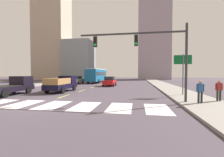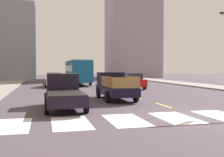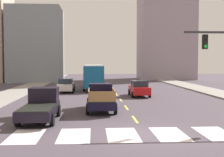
{
  "view_description": "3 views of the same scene",
  "coord_description": "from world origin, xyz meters",
  "px_view_note": "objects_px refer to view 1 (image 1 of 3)",
  "views": [
    {
      "loc": [
        7.15,
        -9.97,
        2.28
      ],
      "look_at": [
        2.85,
        16.04,
        1.39
      ],
      "focal_mm": 24.31,
      "sensor_mm": 36.0,
      "label": 1
    },
    {
      "loc": [
        -7.11,
        -11.48,
        2.33
      ],
      "look_at": [
        -2.15,
        8.44,
        1.5
      ],
      "focal_mm": 43.79,
      "sensor_mm": 36.0,
      "label": 2
    },
    {
      "loc": [
        -2.67,
        -14.74,
        3.65
      ],
      "look_at": [
        -0.74,
        15.68,
        2.01
      ],
      "focal_mm": 47.53,
      "sensor_mm": 36.0,
      "label": 3
    }
  ],
  "objects_px": {
    "sedan_mid": "(110,81)",
    "direction_sign_green": "(183,66)",
    "city_bus": "(97,75)",
    "pickup_dark": "(13,86)",
    "pedestrian_walking": "(200,90)",
    "traffic_signal_gantry": "(150,49)",
    "sedan_near_left": "(77,80)",
    "pedestrian_waiting": "(219,88)",
    "pickup_stakebed": "(63,84)"
  },
  "relations": [
    {
      "from": "sedan_mid",
      "to": "direction_sign_green",
      "type": "bearing_deg",
      "value": -49.07
    },
    {
      "from": "city_bus",
      "to": "pickup_dark",
      "type": "bearing_deg",
      "value": -100.18
    },
    {
      "from": "pedestrian_walking",
      "to": "traffic_signal_gantry",
      "type": "bearing_deg",
      "value": -56.37
    },
    {
      "from": "pickup_dark",
      "to": "pedestrian_walking",
      "type": "xyz_separation_m",
      "value": [
        17.65,
        -2.65,
        0.2
      ]
    },
    {
      "from": "sedan_near_left",
      "to": "pedestrian_walking",
      "type": "relative_size",
      "value": 2.68
    },
    {
      "from": "city_bus",
      "to": "pedestrian_waiting",
      "type": "height_order",
      "value": "city_bus"
    },
    {
      "from": "traffic_signal_gantry",
      "to": "direction_sign_green",
      "type": "bearing_deg",
      "value": 49.0
    },
    {
      "from": "city_bus",
      "to": "pedestrian_walking",
      "type": "distance_m",
      "value": 28.25
    },
    {
      "from": "direction_sign_green",
      "to": "pedestrian_walking",
      "type": "bearing_deg",
      "value": -90.48
    },
    {
      "from": "sedan_near_left",
      "to": "pedestrian_waiting",
      "type": "bearing_deg",
      "value": -47.04
    },
    {
      "from": "direction_sign_green",
      "to": "sedan_near_left",
      "type": "bearing_deg",
      "value": 138.37
    },
    {
      "from": "pedestrian_waiting",
      "to": "pickup_dark",
      "type": "bearing_deg",
      "value": 16.65
    },
    {
      "from": "sedan_mid",
      "to": "pedestrian_walking",
      "type": "distance_m",
      "value": 17.87
    },
    {
      "from": "sedan_mid",
      "to": "traffic_signal_gantry",
      "type": "distance_m",
      "value": 16.33
    },
    {
      "from": "sedan_near_left",
      "to": "direction_sign_green",
      "type": "distance_m",
      "value": 23.77
    },
    {
      "from": "pickup_stakebed",
      "to": "pickup_dark",
      "type": "xyz_separation_m",
      "value": [
        -3.93,
        -3.58,
        -0.02
      ]
    },
    {
      "from": "traffic_signal_gantry",
      "to": "direction_sign_green",
      "type": "distance_m",
      "value": 5.49
    },
    {
      "from": "city_bus",
      "to": "pedestrian_walking",
      "type": "relative_size",
      "value": 6.59
    },
    {
      "from": "pickup_stakebed",
      "to": "direction_sign_green",
      "type": "distance_m",
      "value": 14.04
    },
    {
      "from": "pickup_dark",
      "to": "sedan_near_left",
      "type": "xyz_separation_m",
      "value": [
        -0.01,
        17.47,
        -0.06
      ]
    },
    {
      "from": "city_bus",
      "to": "pedestrian_walking",
      "type": "bearing_deg",
      "value": -60.99
    },
    {
      "from": "pickup_stakebed",
      "to": "pedestrian_waiting",
      "type": "xyz_separation_m",
      "value": [
        15.5,
        -5.07,
        0.18
      ]
    },
    {
      "from": "pickup_dark",
      "to": "pedestrian_walking",
      "type": "height_order",
      "value": "pickup_dark"
    },
    {
      "from": "traffic_signal_gantry",
      "to": "pickup_stakebed",
      "type": "bearing_deg",
      "value": 150.13
    },
    {
      "from": "city_bus",
      "to": "traffic_signal_gantry",
      "type": "distance_m",
      "value": 26.43
    },
    {
      "from": "direction_sign_green",
      "to": "sedan_mid",
      "type": "bearing_deg",
      "value": 130.88
    },
    {
      "from": "traffic_signal_gantry",
      "to": "pedestrian_walking",
      "type": "relative_size",
      "value": 5.06
    },
    {
      "from": "pedestrian_walking",
      "to": "sedan_near_left",
      "type": "bearing_deg",
      "value": -99.41
    },
    {
      "from": "pickup_stakebed",
      "to": "traffic_signal_gantry",
      "type": "distance_m",
      "value": 12.24
    },
    {
      "from": "pickup_stakebed",
      "to": "sedan_near_left",
      "type": "relative_size",
      "value": 1.18
    },
    {
      "from": "pedestrian_walking",
      "to": "pedestrian_waiting",
      "type": "bearing_deg",
      "value": 162.38
    },
    {
      "from": "pickup_dark",
      "to": "traffic_signal_gantry",
      "type": "distance_m",
      "value": 14.71
    },
    {
      "from": "city_bus",
      "to": "sedan_mid",
      "type": "bearing_deg",
      "value": -63.12
    },
    {
      "from": "sedan_near_left",
      "to": "pedestrian_walking",
      "type": "height_order",
      "value": "pedestrian_walking"
    },
    {
      "from": "city_bus",
      "to": "traffic_signal_gantry",
      "type": "height_order",
      "value": "traffic_signal_gantry"
    },
    {
      "from": "direction_sign_green",
      "to": "pedestrian_waiting",
      "type": "height_order",
      "value": "direction_sign_green"
    },
    {
      "from": "sedan_near_left",
      "to": "traffic_signal_gantry",
      "type": "distance_m",
      "value": 24.55
    },
    {
      "from": "traffic_signal_gantry",
      "to": "pedestrian_walking",
      "type": "xyz_separation_m",
      "value": [
        3.48,
        -0.35,
        -3.06
      ]
    },
    {
      "from": "pickup_stakebed",
      "to": "city_bus",
      "type": "relative_size",
      "value": 0.48
    },
    {
      "from": "pickup_stakebed",
      "to": "sedan_near_left",
      "type": "xyz_separation_m",
      "value": [
        -3.93,
        13.89,
        -0.08
      ]
    },
    {
      "from": "pickup_stakebed",
      "to": "city_bus",
      "type": "xyz_separation_m",
      "value": [
        -0.52,
        18.16,
        1.02
      ]
    },
    {
      "from": "sedan_near_left",
      "to": "pickup_stakebed",
      "type": "bearing_deg",
      "value": -76.95
    },
    {
      "from": "city_bus",
      "to": "direction_sign_green",
      "type": "bearing_deg",
      "value": -55.74
    },
    {
      "from": "sedan_near_left",
      "to": "pedestrian_walking",
      "type": "bearing_deg",
      "value": -51.48
    },
    {
      "from": "pickup_stakebed",
      "to": "direction_sign_green",
      "type": "bearing_deg",
      "value": -5.89
    },
    {
      "from": "sedan_mid",
      "to": "pedestrian_walking",
      "type": "bearing_deg",
      "value": -58.43
    },
    {
      "from": "traffic_signal_gantry",
      "to": "sedan_mid",
      "type": "bearing_deg",
      "value": 111.48
    },
    {
      "from": "traffic_signal_gantry",
      "to": "pedestrian_waiting",
      "type": "relative_size",
      "value": 5.06
    },
    {
      "from": "pickup_dark",
      "to": "pedestrian_walking",
      "type": "distance_m",
      "value": 17.85
    },
    {
      "from": "sedan_mid",
      "to": "city_bus",
      "type": "bearing_deg",
      "value": 118.21
    }
  ]
}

